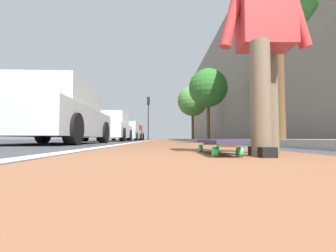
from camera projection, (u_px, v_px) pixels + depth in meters
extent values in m
plane|color=#38383D|center=(166.00, 141.00, 10.93)|extent=(80.00, 80.00, 0.00)
cube|color=brown|center=(163.00, 140.00, 24.90)|extent=(56.00, 1.99, 0.00)
cube|color=silver|center=(151.00, 140.00, 20.87)|extent=(52.00, 0.16, 0.01)
cube|color=#9E9B93|center=(202.00, 140.00, 19.01)|extent=(52.00, 3.20, 0.12)
cube|color=gray|center=(224.00, 85.00, 23.41)|extent=(40.00, 1.20, 11.18)
cylinder|color=green|center=(201.00, 148.00, 2.16)|extent=(0.07, 0.03, 0.07)
cylinder|color=green|center=(219.00, 148.00, 2.16)|extent=(0.07, 0.03, 0.07)
cylinder|color=green|center=(215.00, 152.00, 1.56)|extent=(0.07, 0.03, 0.07)
cylinder|color=green|center=(240.00, 152.00, 1.56)|extent=(0.07, 0.03, 0.07)
cube|color=silver|center=(210.00, 143.00, 2.16)|extent=(0.06, 0.12, 0.02)
cube|color=silver|center=(227.00, 145.00, 1.57)|extent=(0.06, 0.12, 0.02)
cube|color=#33284C|center=(217.00, 141.00, 1.87)|extent=(0.84, 0.21, 0.02)
cylinder|color=brown|center=(261.00, 98.00, 1.62)|extent=(0.14, 0.14, 0.82)
cylinder|color=brown|center=(269.00, 104.00, 1.89)|extent=(0.14, 0.14, 0.82)
cube|color=black|center=(262.00, 152.00, 1.60)|extent=(0.26, 0.10, 0.07)
cube|color=#B22D2D|center=(265.00, 11.00, 1.78)|extent=(0.25, 0.40, 0.60)
cylinder|color=#B22D2D|center=(234.00, 10.00, 1.78)|extent=(0.09, 0.24, 0.60)
cylinder|color=#B22D2D|center=(295.00, 11.00, 1.79)|extent=(0.09, 0.24, 0.60)
cube|color=#B7B7BC|center=(55.00, 123.00, 5.71)|extent=(4.06, 1.94, 0.70)
cube|color=#B7B7BC|center=(53.00, 96.00, 5.60)|extent=(2.24, 1.77, 0.60)
cube|color=#4C606B|center=(71.00, 103.00, 6.70)|extent=(0.06, 1.67, 0.51)
cylinder|color=black|center=(43.00, 132.00, 6.91)|extent=(0.64, 0.23, 0.64)
cylinder|color=black|center=(104.00, 132.00, 6.99)|extent=(0.64, 0.23, 0.64)
cylinder|color=black|center=(73.00, 129.00, 4.49)|extent=(0.64, 0.23, 0.64)
cube|color=silver|center=(110.00, 131.00, 12.17)|extent=(4.42, 1.92, 0.70)
cube|color=silver|center=(109.00, 119.00, 12.06)|extent=(2.44, 1.74, 0.60)
cube|color=#4C606B|center=(114.00, 120.00, 13.26)|extent=(0.07, 1.63, 0.51)
cylinder|color=black|center=(99.00, 135.00, 13.48)|extent=(0.66, 0.23, 0.65)
cylinder|color=black|center=(130.00, 135.00, 13.56)|extent=(0.66, 0.23, 0.65)
cylinder|color=black|center=(85.00, 135.00, 10.76)|extent=(0.66, 0.23, 0.65)
cylinder|color=black|center=(123.00, 135.00, 10.85)|extent=(0.66, 0.23, 0.65)
cube|color=#B7B7BC|center=(128.00, 134.00, 18.41)|extent=(4.28, 1.81, 0.70)
cube|color=#B7B7BC|center=(128.00, 126.00, 18.30)|extent=(2.36, 1.64, 0.60)
cube|color=#4C606B|center=(130.00, 127.00, 19.47)|extent=(0.06, 1.53, 0.51)
cylinder|color=black|center=(120.00, 137.00, 19.71)|extent=(0.60, 0.23, 0.60)
cylinder|color=black|center=(140.00, 137.00, 19.73)|extent=(0.60, 0.23, 0.60)
cylinder|color=black|center=(114.00, 136.00, 17.07)|extent=(0.60, 0.23, 0.60)
cylinder|color=black|center=(136.00, 136.00, 17.10)|extent=(0.60, 0.23, 0.60)
cube|color=maroon|center=(133.00, 135.00, 23.93)|extent=(4.52, 1.87, 0.70)
cube|color=maroon|center=(133.00, 128.00, 23.82)|extent=(2.49, 1.71, 0.60)
cube|color=#4C606B|center=(135.00, 129.00, 25.06)|extent=(0.05, 1.63, 0.51)
cylinder|color=black|center=(127.00, 137.00, 25.29)|extent=(0.67, 0.22, 0.67)
cylinder|color=black|center=(143.00, 137.00, 25.34)|extent=(0.67, 0.22, 0.67)
cylinder|color=black|center=(123.00, 137.00, 22.50)|extent=(0.67, 0.22, 0.67)
cylinder|color=black|center=(141.00, 137.00, 22.55)|extent=(0.67, 0.22, 0.67)
cylinder|color=#2D2D2D|center=(148.00, 122.00, 23.87)|extent=(0.12, 0.12, 3.70)
cube|color=black|center=(148.00, 101.00, 24.00)|extent=(0.24, 0.28, 0.80)
sphere|color=#360606|center=(148.00, 99.00, 24.14)|extent=(0.16, 0.16, 0.16)
sphere|color=gold|center=(148.00, 101.00, 24.13)|extent=(0.16, 0.16, 0.16)
sphere|color=black|center=(148.00, 103.00, 24.11)|extent=(0.16, 0.16, 0.16)
cylinder|color=brown|center=(279.00, 82.00, 5.82)|extent=(0.25, 0.25, 3.11)
cylinder|color=brown|center=(208.00, 121.00, 14.45)|extent=(0.21, 0.21, 2.50)
sphere|color=#2D6B28|center=(208.00, 88.00, 14.57)|extent=(2.44, 2.44, 2.44)
cylinder|color=brown|center=(193.00, 126.00, 21.52)|extent=(0.23, 0.23, 2.69)
sphere|color=#4C8C38|center=(193.00, 101.00, 21.65)|extent=(2.81, 2.81, 2.81)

